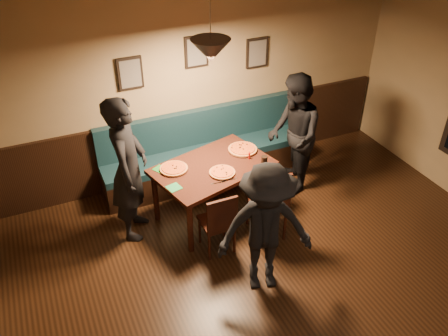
# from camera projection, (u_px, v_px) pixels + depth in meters

# --- Properties ---
(ceiling) EXTENTS (7.00, 7.00, 0.00)m
(ceiling) POSITION_uv_depth(u_px,v_px,m) (391.00, 81.00, 2.93)
(ceiling) COLOR silver
(ceiling) RESTS_ON ground
(wall_back) EXTENTS (6.00, 0.00, 6.00)m
(wall_back) POSITION_uv_depth(u_px,v_px,m) (197.00, 83.00, 6.37)
(wall_back) COLOR #8C704F
(wall_back) RESTS_ON ground
(wainscot) EXTENTS (5.88, 0.06, 1.00)m
(wainscot) POSITION_uv_depth(u_px,v_px,m) (199.00, 140.00, 6.85)
(wainscot) COLOR black
(wainscot) RESTS_ON ground
(booth_bench) EXTENTS (3.00, 0.60, 1.00)m
(booth_bench) POSITION_uv_depth(u_px,v_px,m) (206.00, 149.00, 6.64)
(booth_bench) COLOR #0F232D
(booth_bench) RESTS_ON ground
(picture_left) EXTENTS (0.32, 0.04, 0.42)m
(picture_left) POSITION_uv_depth(u_px,v_px,m) (130.00, 73.00, 5.87)
(picture_left) COLOR black
(picture_left) RESTS_ON wall_back
(picture_center) EXTENTS (0.32, 0.04, 0.42)m
(picture_center) POSITION_uv_depth(u_px,v_px,m) (196.00, 52.00, 6.09)
(picture_center) COLOR black
(picture_center) RESTS_ON wall_back
(picture_right) EXTENTS (0.32, 0.04, 0.42)m
(picture_right) POSITION_uv_depth(u_px,v_px,m) (257.00, 53.00, 6.48)
(picture_right) COLOR black
(picture_right) RESTS_ON wall_back
(pendant_lamp) EXTENTS (0.44, 0.44, 0.25)m
(pendant_lamp) POSITION_uv_depth(u_px,v_px,m) (211.00, 51.00, 4.98)
(pendant_lamp) COLOR black
(pendant_lamp) RESTS_ON ceiling
(dining_table) EXTENTS (1.62, 1.26, 0.77)m
(dining_table) POSITION_uv_depth(u_px,v_px,m) (213.00, 191.00, 6.02)
(dining_table) COLOR black
(dining_table) RESTS_ON floor
(chair_near_left) EXTENTS (0.38, 0.38, 0.84)m
(chair_near_left) POSITION_uv_depth(u_px,v_px,m) (217.00, 220.00, 5.47)
(chair_near_left) COLOR #33140E
(chair_near_left) RESTS_ON floor
(chair_near_right) EXTENTS (0.53, 0.53, 1.00)m
(chair_near_right) POSITION_uv_depth(u_px,v_px,m) (267.00, 200.00, 5.66)
(chair_near_right) COLOR black
(chair_near_right) RESTS_ON floor
(diner_left) EXTENTS (0.68, 0.80, 1.85)m
(diner_left) POSITION_uv_depth(u_px,v_px,m) (129.00, 170.00, 5.45)
(diner_left) COLOR black
(diner_left) RESTS_ON floor
(diner_right) EXTENTS (0.88, 0.99, 1.71)m
(diner_right) POSITION_uv_depth(u_px,v_px,m) (294.00, 135.00, 6.26)
(diner_right) COLOR black
(diner_right) RESTS_ON floor
(diner_front) EXTENTS (1.13, 0.83, 1.56)m
(diner_front) POSITION_uv_depth(u_px,v_px,m) (266.00, 230.00, 4.79)
(diner_front) COLOR black
(diner_front) RESTS_ON floor
(pizza_a) EXTENTS (0.43, 0.43, 0.04)m
(pizza_a) POSITION_uv_depth(u_px,v_px,m) (174.00, 169.00, 5.72)
(pizza_a) COLOR #C86D25
(pizza_a) RESTS_ON dining_table
(pizza_b) EXTENTS (0.34, 0.34, 0.04)m
(pizza_b) POSITION_uv_depth(u_px,v_px,m) (222.00, 172.00, 5.65)
(pizza_b) COLOR orange
(pizza_b) RESTS_ON dining_table
(pizza_c) EXTENTS (0.44, 0.44, 0.04)m
(pizza_c) POSITION_uv_depth(u_px,v_px,m) (243.00, 149.00, 6.09)
(pizza_c) COLOR orange
(pizza_c) RESTS_ON dining_table
(soda_glass) EXTENTS (0.10, 0.10, 0.17)m
(soda_glass) POSITION_uv_depth(u_px,v_px,m) (264.00, 162.00, 5.72)
(soda_glass) COLOR black
(soda_glass) RESTS_ON dining_table
(tabasco_bottle) EXTENTS (0.03, 0.03, 0.11)m
(tabasco_bottle) POSITION_uv_depth(u_px,v_px,m) (249.00, 155.00, 5.91)
(tabasco_bottle) COLOR #9F0E05
(tabasco_bottle) RESTS_ON dining_table
(napkin_a) EXTENTS (0.19, 0.19, 0.01)m
(napkin_a) POSITION_uv_depth(u_px,v_px,m) (160.00, 169.00, 5.74)
(napkin_a) COLOR #1B6824
(napkin_a) RESTS_ON dining_table
(napkin_b) EXTENTS (0.18, 0.18, 0.01)m
(napkin_b) POSITION_uv_depth(u_px,v_px,m) (174.00, 188.00, 5.42)
(napkin_b) COLOR #207A3E
(napkin_b) RESTS_ON dining_table
(cutlery_set) EXTENTS (0.17, 0.03, 0.00)m
(cutlery_set) POSITION_uv_depth(u_px,v_px,m) (224.00, 181.00, 5.52)
(cutlery_set) COLOR silver
(cutlery_set) RESTS_ON dining_table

